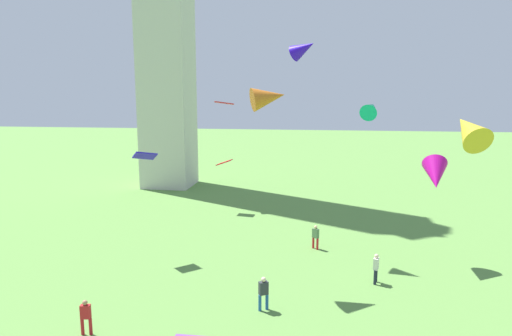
{
  "coord_description": "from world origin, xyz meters",
  "views": [
    {
      "loc": [
        3.61,
        -9.11,
        10.45
      ],
      "look_at": [
        -0.16,
        17.51,
        5.93
      ],
      "focal_mm": 31.29,
      "sensor_mm": 36.0,
      "label": 1
    }
  ],
  "objects_px": {
    "person_0": "(263,291)",
    "kite_flying_3": "(269,97)",
    "kite_flying_0": "(145,156)",
    "kite_flying_7": "(435,175)",
    "person_1": "(316,236)",
    "person_2": "(376,267)",
    "kite_flying_2": "(224,103)",
    "kite_flying_1": "(469,130)",
    "kite_flying_6": "(371,109)",
    "kite_flying_4": "(304,49)",
    "kite_flying_5": "(224,162)",
    "person_3": "(86,315)"
  },
  "relations": [
    {
      "from": "person_0",
      "to": "kite_flying_3",
      "type": "height_order",
      "value": "kite_flying_3"
    },
    {
      "from": "kite_flying_0",
      "to": "kite_flying_7",
      "type": "xyz_separation_m",
      "value": [
        17.73,
        1.04,
        -0.97
      ]
    },
    {
      "from": "person_1",
      "to": "person_2",
      "type": "relative_size",
      "value": 0.97
    },
    {
      "from": "kite_flying_2",
      "to": "kite_flying_7",
      "type": "distance_m",
      "value": 20.95
    },
    {
      "from": "kite_flying_1",
      "to": "kite_flying_2",
      "type": "distance_m",
      "value": 23.02
    },
    {
      "from": "kite_flying_3",
      "to": "kite_flying_6",
      "type": "distance_m",
      "value": 17.69
    },
    {
      "from": "person_2",
      "to": "kite_flying_0",
      "type": "height_order",
      "value": "kite_flying_0"
    },
    {
      "from": "person_2",
      "to": "kite_flying_2",
      "type": "height_order",
      "value": "kite_flying_2"
    },
    {
      "from": "person_2",
      "to": "kite_flying_4",
      "type": "xyz_separation_m",
      "value": [
        -4.39,
        4.96,
        12.27
      ]
    },
    {
      "from": "kite_flying_1",
      "to": "kite_flying_0",
      "type": "bearing_deg",
      "value": -17.3
    },
    {
      "from": "kite_flying_0",
      "to": "kite_flying_5",
      "type": "height_order",
      "value": "kite_flying_0"
    },
    {
      "from": "person_1",
      "to": "kite_flying_3",
      "type": "xyz_separation_m",
      "value": [
        -2.63,
        -5.38,
        9.3
      ]
    },
    {
      "from": "person_1",
      "to": "kite_flying_0",
      "type": "relative_size",
      "value": 1.01
    },
    {
      "from": "person_2",
      "to": "kite_flying_6",
      "type": "xyz_separation_m",
      "value": [
        1.12,
        15.9,
        8.17
      ]
    },
    {
      "from": "kite_flying_4",
      "to": "kite_flying_7",
      "type": "height_order",
      "value": "kite_flying_4"
    },
    {
      "from": "kite_flying_1",
      "to": "kite_flying_5",
      "type": "distance_m",
      "value": 21.24
    },
    {
      "from": "kite_flying_5",
      "to": "kite_flying_3",
      "type": "bearing_deg",
      "value": -64.01
    },
    {
      "from": "person_3",
      "to": "kite_flying_4",
      "type": "bearing_deg",
      "value": -134.64
    },
    {
      "from": "person_3",
      "to": "kite_flying_0",
      "type": "height_order",
      "value": "kite_flying_0"
    },
    {
      "from": "kite_flying_5",
      "to": "kite_flying_7",
      "type": "height_order",
      "value": "kite_flying_7"
    },
    {
      "from": "kite_flying_1",
      "to": "kite_flying_6",
      "type": "xyz_separation_m",
      "value": [
        -3.37,
        15.29,
        0.57
      ]
    },
    {
      "from": "person_1",
      "to": "person_3",
      "type": "xyz_separation_m",
      "value": [
        -9.81,
        -12.42,
        -0.02
      ]
    },
    {
      "from": "kite_flying_3",
      "to": "kite_flying_4",
      "type": "relative_size",
      "value": 1.1
    },
    {
      "from": "person_2",
      "to": "person_3",
      "type": "bearing_deg",
      "value": -45.49
    },
    {
      "from": "person_1",
      "to": "person_2",
      "type": "xyz_separation_m",
      "value": [
        3.37,
        -5.13,
        0.03
      ]
    },
    {
      "from": "kite_flying_4",
      "to": "kite_flying_5",
      "type": "xyz_separation_m",
      "value": [
        -7.14,
        8.98,
        -8.81
      ]
    },
    {
      "from": "person_2",
      "to": "person_3",
      "type": "xyz_separation_m",
      "value": [
        -13.18,
        -7.29,
        -0.05
      ]
    },
    {
      "from": "person_0",
      "to": "kite_flying_0",
      "type": "distance_m",
      "value": 11.8
    },
    {
      "from": "person_0",
      "to": "kite_flying_0",
      "type": "bearing_deg",
      "value": -67.47
    },
    {
      "from": "person_1",
      "to": "kite_flying_1",
      "type": "bearing_deg",
      "value": 9.5
    },
    {
      "from": "kite_flying_2",
      "to": "kite_flying_6",
      "type": "height_order",
      "value": "kite_flying_6"
    },
    {
      "from": "person_3",
      "to": "kite_flying_6",
      "type": "bearing_deg",
      "value": -130.63
    },
    {
      "from": "kite_flying_1",
      "to": "kite_flying_5",
      "type": "xyz_separation_m",
      "value": [
        -16.01,
        13.33,
        -4.14
      ]
    },
    {
      "from": "kite_flying_2",
      "to": "kite_flying_4",
      "type": "height_order",
      "value": "kite_flying_4"
    },
    {
      "from": "person_2",
      "to": "kite_flying_4",
      "type": "height_order",
      "value": "kite_flying_4"
    },
    {
      "from": "person_2",
      "to": "kite_flying_7",
      "type": "relative_size",
      "value": 0.62
    },
    {
      "from": "person_0",
      "to": "kite_flying_6",
      "type": "relative_size",
      "value": 0.6
    },
    {
      "from": "person_2",
      "to": "kite_flying_7",
      "type": "xyz_separation_m",
      "value": [
        3.66,
        3.31,
        4.64
      ]
    },
    {
      "from": "kite_flying_0",
      "to": "person_3",
      "type": "bearing_deg",
      "value": 57.43
    },
    {
      "from": "kite_flying_5",
      "to": "kite_flying_7",
      "type": "distance_m",
      "value": 18.57
    },
    {
      "from": "kite_flying_0",
      "to": "kite_flying_7",
      "type": "bearing_deg",
      "value": 145.42
    },
    {
      "from": "person_2",
      "to": "kite_flying_6",
      "type": "relative_size",
      "value": 0.6
    },
    {
      "from": "person_0",
      "to": "person_2",
      "type": "relative_size",
      "value": 1.0
    },
    {
      "from": "kite_flying_5",
      "to": "person_2",
      "type": "bearing_deg",
      "value": -45.69
    },
    {
      "from": "person_0",
      "to": "kite_flying_5",
      "type": "relative_size",
      "value": 1.23
    },
    {
      "from": "kite_flying_2",
      "to": "person_0",
      "type": "bearing_deg",
      "value": -89.46
    },
    {
      "from": "kite_flying_6",
      "to": "kite_flying_7",
      "type": "height_order",
      "value": "kite_flying_6"
    },
    {
      "from": "kite_flying_1",
      "to": "person_2",
      "type": "bearing_deg",
      "value": -4.47
    },
    {
      "from": "person_0",
      "to": "kite_flying_7",
      "type": "relative_size",
      "value": 0.62
    },
    {
      "from": "person_2",
      "to": "kite_flying_1",
      "type": "height_order",
      "value": "kite_flying_1"
    }
  ]
}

